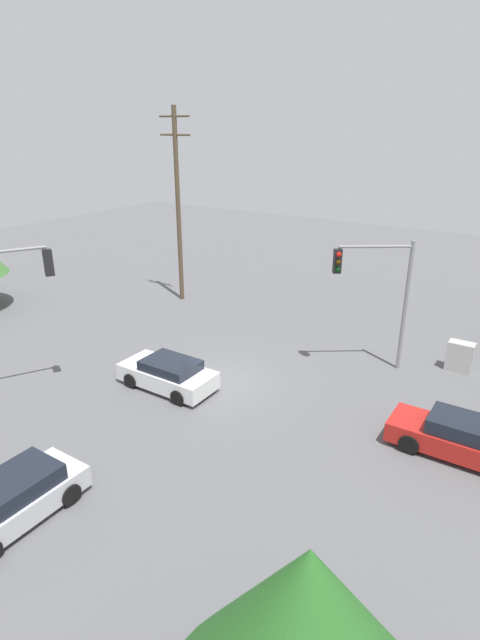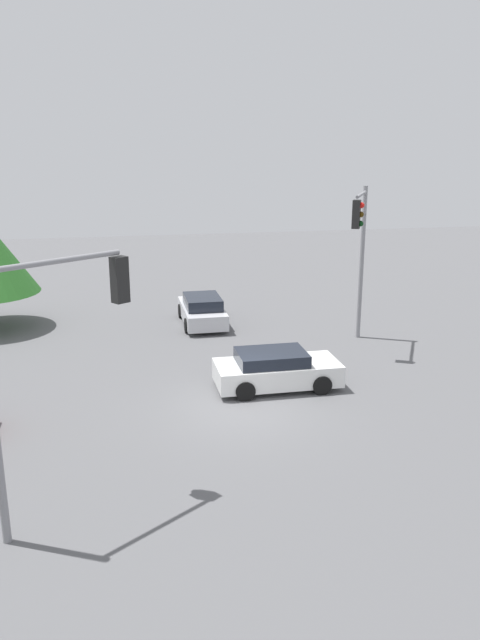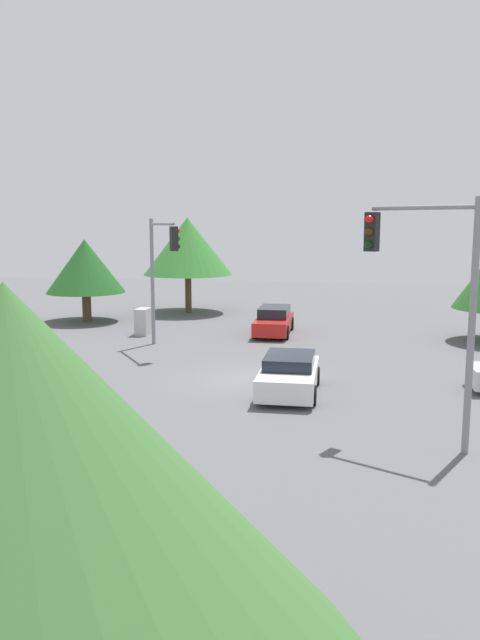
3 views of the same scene
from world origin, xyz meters
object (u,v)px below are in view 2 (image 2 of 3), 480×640
object	(u,v)px
sedan_white	(276,370)
traffic_signal_main	(360,241)
traffic_signal_cross	(48,342)
sedan_silver	(202,310)

from	to	relation	value
sedan_white	traffic_signal_main	xyz separation A→B (m)	(-4.45, -3.97, 3.71)
traffic_signal_cross	traffic_signal_main	bearing A→B (deg)	8.52
sedan_silver	sedan_white	world-z (taller)	sedan_silver
sedan_silver	traffic_signal_main	distance (m)	8.15
sedan_silver	traffic_signal_cross	xyz separation A→B (m)	(5.30, 14.80, 3.45)
sedan_silver	sedan_white	size ratio (longest dim) A/B	0.99
sedan_white	traffic_signal_main	bearing A→B (deg)	131.70
traffic_signal_main	traffic_signal_cross	distance (m)	15.28
sedan_white	traffic_signal_cross	distance (m)	9.94
sedan_white	sedan_silver	bearing A→B (deg)	-170.61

